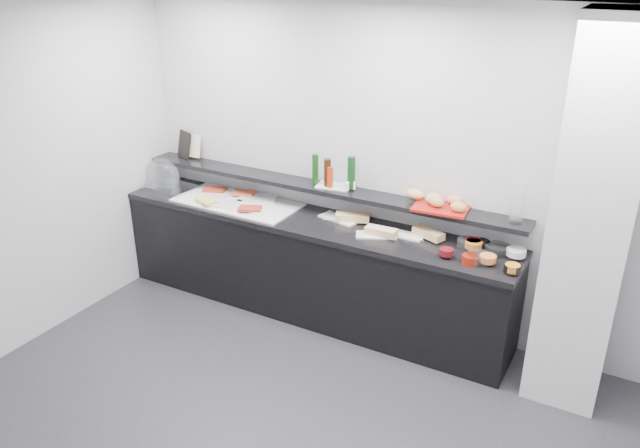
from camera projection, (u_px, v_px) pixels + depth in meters
The scene contains 55 objects.
back_wall at pixel (401, 172), 5.07m from camera, with size 5.00×0.02×2.70m, color #B9BBC1.
ceiling at pixel (253, 19), 2.93m from camera, with size 5.00×5.00×0.00m, color white.
column at pixel (592, 222), 4.12m from camera, with size 0.50×0.50×2.70m, color white.
buffet_cabinet at pixel (309, 268), 5.52m from camera, with size 3.60×0.60×0.85m, color black.
counter_top at pixel (309, 221), 5.34m from camera, with size 3.62×0.62×0.05m, color black.
wall_shelf at pixel (319, 187), 5.37m from camera, with size 3.60×0.25×0.04m, color black.
cloche_base at pixel (172, 188), 5.97m from camera, with size 0.47×0.32×0.04m, color silver.
cloche_dome at pixel (162, 175), 5.98m from camera, with size 0.38×0.25×0.34m, color white.
linen_runner at pixel (237, 202), 5.66m from camera, with size 1.15×0.54×0.01m, color silver.
platter_meat_a at pixel (217, 191), 5.88m from camera, with size 0.30×0.20×0.01m, color silver.
food_meat_a at pixel (215, 189), 5.87m from camera, with size 0.21×0.13×0.02m, color maroon.
platter_salmon at pixel (258, 198), 5.72m from camera, with size 0.34×0.23×0.01m, color silver.
food_salmon at pixel (243, 193), 5.78m from camera, with size 0.20×0.13×0.02m, color #DD5A2D.
platter_cheese at pixel (221, 202), 5.61m from camera, with size 0.33×0.22×0.01m, color silver.
food_cheese at pixel (207, 201), 5.60m from camera, with size 0.21×0.13×0.02m, color #DACA55.
platter_meat_b at pixel (256, 209), 5.48m from camera, with size 0.29×0.20×0.01m, color white.
food_meat_b at pixel (250, 208), 5.43m from camera, with size 0.20×0.13×0.02m, color maroon.
sandwich_plate_left at pixel (339, 219), 5.31m from camera, with size 0.35×0.15×0.01m, color white.
sandwich_food_left at pixel (352, 217), 5.24m from camera, with size 0.28×0.11×0.06m, color #E9BD7A.
tongs_left at pixel (333, 220), 5.25m from camera, with size 0.01×0.01×0.16m, color silver.
sandwich_plate_mid at pixel (376, 235), 5.00m from camera, with size 0.32×0.14×0.01m, color silver.
sandwich_food_mid at pixel (381, 232), 4.97m from camera, with size 0.25×0.10×0.06m, color #E8AC79.
tongs_mid at pixel (371, 233), 5.01m from camera, with size 0.01×0.01×0.16m, color silver.
sandwich_plate_right at pixel (405, 235), 5.00m from camera, with size 0.31×0.13×0.01m, color white.
sandwich_food_right at pixel (428, 233), 4.94m from camera, with size 0.26×0.10×0.06m, color #E8BA79.
tongs_right at pixel (413, 239), 4.91m from camera, with size 0.01×0.01×0.16m, color silver.
bowl_glass_fruit at pixel (467, 244), 4.78m from camera, with size 0.16×0.16×0.07m, color white.
fill_glass_fruit at pixel (474, 245), 4.75m from camera, with size 0.13×0.13×0.05m, color orange.
bowl_black_jam at pixel (481, 245), 4.77m from camera, with size 0.13×0.13×0.07m, color black.
fill_black_jam at pixel (473, 242), 4.78m from camera, with size 0.12×0.12×0.05m, color maroon.
bowl_glass_cream at pixel (498, 250), 4.69m from camera, with size 0.19×0.19×0.07m, color silver.
fill_glass_cream at pixel (516, 252), 4.63m from camera, with size 0.14×0.14×0.05m, color white.
bowl_red_jam at pixel (470, 260), 4.54m from camera, with size 0.12×0.12×0.07m, color maroon.
fill_red_jam at pixel (446, 252), 4.63m from camera, with size 0.10×0.10×0.05m, color #5C0D12.
bowl_glass_salmon at pixel (478, 258), 4.56m from camera, with size 0.18×0.18×0.07m, color silver.
fill_glass_salmon at pixel (488, 259), 4.53m from camera, with size 0.12×0.12×0.05m, color orange.
bowl_black_fruit at pixel (512, 269), 4.41m from camera, with size 0.12×0.12×0.07m, color black.
fill_black_fruit at pixel (512, 268), 4.40m from camera, with size 0.11×0.11×0.05m, color orange.
framed_print at pixel (184, 145), 6.04m from camera, with size 0.20×0.02×0.26m, color black.
print_art at pixel (192, 146), 6.00m from camera, with size 0.18×0.00×0.22m, color beige.
condiment_tray at pixel (334, 186), 5.33m from camera, with size 0.29×0.18×0.01m, color white.
bottle_green_a at pixel (315, 169), 5.32m from camera, with size 0.05×0.05×0.26m, color #113C10.
bottle_brown at pixel (327, 173), 5.26m from camera, with size 0.06×0.06×0.24m, color #311909.
bottle_green_b at pixel (351, 173), 5.20m from camera, with size 0.07×0.07×0.28m, color #0F3713.
bottle_hot at pixel (330, 177), 5.24m from camera, with size 0.05×0.05×0.18m, color #BD360D.
shaker_salt at pixel (354, 185), 5.23m from camera, with size 0.03×0.03×0.07m, color white.
shaker_pepper at pixel (347, 186), 5.20m from camera, with size 0.04×0.04×0.07m, color white.
bread_tray at pixel (441, 208), 4.86m from camera, with size 0.42×0.29×0.02m, color #A41711.
bread_roll_nw at pixel (415, 194), 5.00m from camera, with size 0.16×0.10×0.08m, color tan.
bread_roll_n at pixel (435, 198), 4.92m from camera, with size 0.14×0.09×0.08m, color #C7854C.
bread_roll_ne at pixel (455, 200), 4.87m from camera, with size 0.13×0.08×0.08m, color #D58351.
bread_roll_sw at pixel (436, 202), 4.84m from camera, with size 0.14×0.09×0.08m, color #BD8048.
bread_roll_se at pixel (458, 207), 4.74m from camera, with size 0.13×0.08×0.08m, color tan.
bread_roll_midw at pixel (434, 199), 4.89m from camera, with size 0.13×0.08×0.08m, color tan.
carafe at pixel (518, 204), 4.56m from camera, with size 0.10×0.10×0.30m, color white.
Camera 1 is at (1.77, -2.53, 2.99)m, focal length 35.00 mm.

